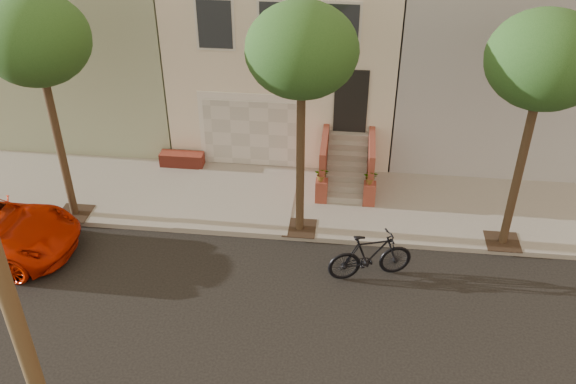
# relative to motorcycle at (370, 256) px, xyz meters

# --- Properties ---
(ground) EXTENTS (90.00, 90.00, 0.00)m
(ground) POSITION_rel_motorcycle_xyz_m (-2.93, -2.27, -0.65)
(ground) COLOR black
(ground) RESTS_ON ground
(sidewalk) EXTENTS (40.00, 3.70, 0.15)m
(sidewalk) POSITION_rel_motorcycle_xyz_m (-2.93, 3.08, -0.58)
(sidewalk) COLOR gray
(sidewalk) RESTS_ON ground
(house_row) EXTENTS (33.10, 11.70, 7.00)m
(house_row) POSITION_rel_motorcycle_xyz_m (-2.93, 8.92, 2.99)
(house_row) COLOR beige
(house_row) RESTS_ON sidewalk
(tree_left) EXTENTS (2.70, 2.57, 6.30)m
(tree_left) POSITION_rel_motorcycle_xyz_m (-8.43, 1.63, 4.61)
(tree_left) COLOR #2D2116
(tree_left) RESTS_ON sidewalk
(tree_mid) EXTENTS (2.70, 2.57, 6.30)m
(tree_mid) POSITION_rel_motorcycle_xyz_m (-1.93, 1.63, 4.61)
(tree_mid) COLOR #2D2116
(tree_mid) RESTS_ON sidewalk
(tree_right) EXTENTS (2.70, 2.57, 6.30)m
(tree_right) POSITION_rel_motorcycle_xyz_m (3.57, 1.63, 4.61)
(tree_right) COLOR #2D2116
(tree_right) RESTS_ON sidewalk
(motorcycle) EXTENTS (2.25, 1.23, 1.30)m
(motorcycle) POSITION_rel_motorcycle_xyz_m (0.00, 0.00, 0.00)
(motorcycle) COLOR black
(motorcycle) RESTS_ON ground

